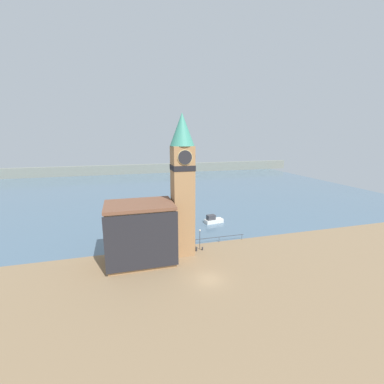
{
  "coord_description": "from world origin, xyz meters",
  "views": [
    {
      "loc": [
        -11.44,
        -31.97,
        20.6
      ],
      "look_at": [
        -0.5,
        7.24,
        11.64
      ],
      "focal_mm": 24.0,
      "sensor_mm": 36.0,
      "label": 1
    }
  ],
  "objects_px": {
    "boat_near": "(213,220)",
    "pier_building": "(140,233)",
    "clock_tower": "(183,182)",
    "lamp_post": "(200,235)",
    "mooring_bollard_near": "(202,248)",
    "mooring_bollard_far": "(196,249)"
  },
  "relations": [
    {
      "from": "lamp_post",
      "to": "clock_tower",
      "type": "bearing_deg",
      "value": -171.23
    },
    {
      "from": "boat_near",
      "to": "mooring_bollard_near",
      "type": "distance_m",
      "value": 15.41
    },
    {
      "from": "mooring_bollard_far",
      "to": "lamp_post",
      "type": "height_order",
      "value": "lamp_post"
    },
    {
      "from": "mooring_bollard_near",
      "to": "mooring_bollard_far",
      "type": "distance_m",
      "value": 1.2
    },
    {
      "from": "clock_tower",
      "to": "lamp_post",
      "type": "distance_m",
      "value": 10.69
    },
    {
      "from": "mooring_bollard_far",
      "to": "clock_tower",
      "type": "bearing_deg",
      "value": 179.81
    },
    {
      "from": "pier_building",
      "to": "boat_near",
      "type": "bearing_deg",
      "value": 39.42
    },
    {
      "from": "clock_tower",
      "to": "mooring_bollard_far",
      "type": "height_order",
      "value": "clock_tower"
    },
    {
      "from": "pier_building",
      "to": "mooring_bollard_far",
      "type": "distance_m",
      "value": 11.02
    },
    {
      "from": "clock_tower",
      "to": "lamp_post",
      "type": "xyz_separation_m",
      "value": [
        3.3,
        0.51,
        -10.16
      ]
    },
    {
      "from": "clock_tower",
      "to": "mooring_bollard_far",
      "type": "bearing_deg",
      "value": -0.19
    },
    {
      "from": "boat_near",
      "to": "pier_building",
      "type": "bearing_deg",
      "value": -148.89
    },
    {
      "from": "clock_tower",
      "to": "lamp_post",
      "type": "relative_size",
      "value": 6.24
    },
    {
      "from": "mooring_bollard_near",
      "to": "mooring_bollard_far",
      "type": "relative_size",
      "value": 0.76
    },
    {
      "from": "pier_building",
      "to": "mooring_bollard_far",
      "type": "bearing_deg",
      "value": 7.15
    },
    {
      "from": "boat_near",
      "to": "mooring_bollard_far",
      "type": "height_order",
      "value": "boat_near"
    },
    {
      "from": "mooring_bollard_near",
      "to": "pier_building",
      "type": "bearing_deg",
      "value": -173.32
    },
    {
      "from": "clock_tower",
      "to": "boat_near",
      "type": "relative_size",
      "value": 5.24
    },
    {
      "from": "clock_tower",
      "to": "lamp_post",
      "type": "height_order",
      "value": "clock_tower"
    },
    {
      "from": "lamp_post",
      "to": "mooring_bollard_far",
      "type": "bearing_deg",
      "value": -147.54
    },
    {
      "from": "clock_tower",
      "to": "boat_near",
      "type": "xyz_separation_m",
      "value": [
        10.76,
        13.73,
        -12.13
      ]
    },
    {
      "from": "lamp_post",
      "to": "pier_building",
      "type": "bearing_deg",
      "value": -170.68
    }
  ]
}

